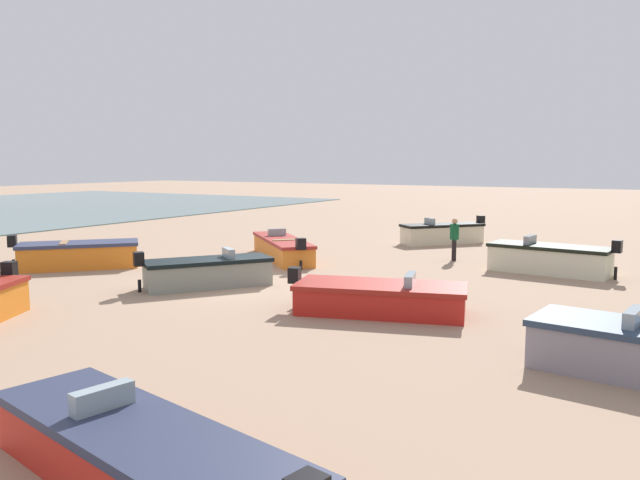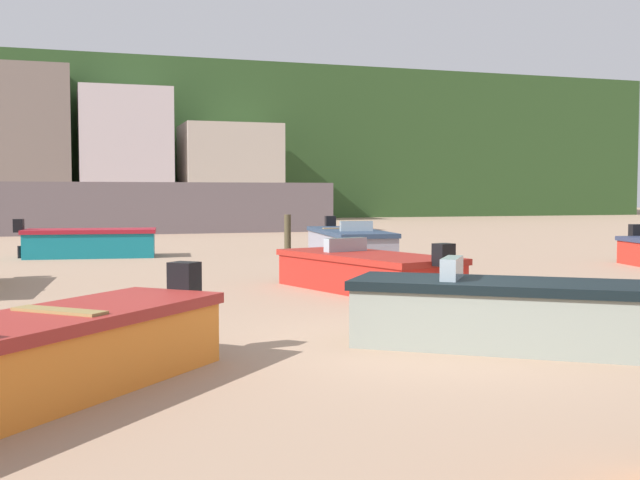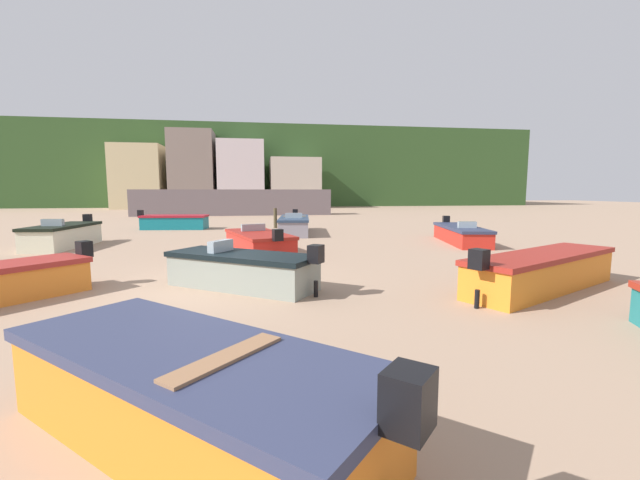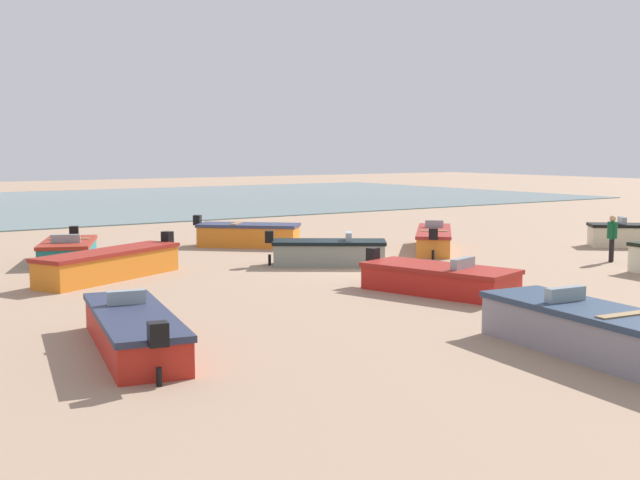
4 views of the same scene
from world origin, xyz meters
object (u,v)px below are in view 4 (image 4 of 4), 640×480
boat_orange_10 (248,235)px  beach_walker_foreground (612,235)px  boat_grey_3 (599,332)px  boat_orange_5 (434,239)px  boat_orange_1 (110,264)px  boat_teal_4 (68,251)px  boat_red_8 (439,279)px  boat_cream_7 (639,235)px  boat_grey_6 (329,252)px  boat_red_9 (133,330)px

boat_orange_10 → beach_walker_foreground: bearing=80.0°
boat_grey_3 → beach_walker_foreground: size_ratio=3.35×
boat_grey_3 → boat_orange_5: 15.93m
boat_orange_1 → boat_orange_5: (-12.79, 0.23, -0.04)m
boat_grey_3 → boat_teal_4: bearing=111.0°
boat_orange_5 → beach_walker_foreground: beach_walker_foreground is taller
boat_teal_4 → boat_red_8: bearing=142.5°
boat_orange_5 → boat_red_8: 9.38m
boat_orange_1 → boat_red_8: boat_orange_1 is taller
boat_cream_7 → boat_orange_5: bearing=103.4°
boat_grey_6 → boat_orange_5: bearing=136.4°
boat_orange_1 → boat_grey_6: size_ratio=1.33×
boat_cream_7 → beach_walker_foreground: (4.65, 2.09, 0.48)m
boat_cream_7 → boat_red_9: (22.83, 4.48, -0.08)m
beach_walker_foreground → boat_grey_3: bearing=-172.4°
boat_orange_5 → boat_grey_6: bearing=-126.1°
boat_grey_3 → beach_walker_foreground: 13.53m
boat_orange_5 → boat_cream_7: boat_cream_7 is taller
boat_grey_3 → boat_orange_10: size_ratio=1.37×
boat_orange_10 → boat_cream_7: bearing=98.5°
boat_grey_3 → boat_grey_6: size_ratio=1.41×
boat_teal_4 → boat_grey_6: bearing=164.0°
boat_teal_4 → boat_orange_5: (-12.77, 4.57, 0.02)m
boat_orange_1 → boat_grey_6: bearing=-127.8°
boat_red_8 → boat_orange_10: bearing=-109.9°
boat_teal_4 → beach_walker_foreground: size_ratio=2.47×
boat_orange_5 → boat_red_8: bearing=-88.6°
boat_grey_6 → beach_walker_foreground: bearing=96.2°
boat_orange_1 → boat_orange_10: (-7.36, -4.79, 0.02)m
boat_grey_6 → beach_walker_foreground: (-8.60, 4.79, 0.51)m
beach_walker_foreground → boat_orange_5: bearing=88.6°
boat_red_8 → boat_orange_10: size_ratio=1.15×
boat_orange_5 → boat_cream_7: 8.44m
boat_red_9 → beach_walker_foreground: (-18.18, -2.39, 0.56)m
boat_grey_6 → boat_orange_10: size_ratio=0.97×
boat_grey_6 → beach_walker_foreground: size_ratio=2.38×
boat_grey_6 → boat_cream_7: boat_cream_7 is taller
boat_orange_10 → boat_orange_1: bearing=-14.1°
boat_cream_7 → boat_red_8: bearing=143.5°
boat_teal_4 → boat_grey_6: 9.05m
boat_orange_5 → boat_orange_10: bearing=-180.0°
boat_orange_5 → boat_cream_7: size_ratio=1.27×
boat_orange_1 → boat_cream_7: boat_cream_7 is taller
boat_red_9 → boat_orange_10: 16.58m
boat_orange_5 → boat_orange_10: boat_orange_10 is taller
boat_red_9 → boat_cream_7: bearing=22.7°
boat_orange_5 → boat_orange_1: bearing=-138.3°
boat_orange_1 → boat_grey_3: 14.61m
boat_orange_1 → boat_cream_7: 20.71m
boat_grey_3 → boat_grey_6: bearing=85.8°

